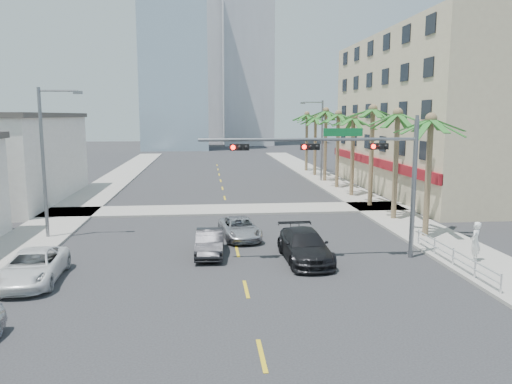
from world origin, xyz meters
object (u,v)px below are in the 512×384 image
car_lane_left (210,243)px  pedestrian (475,241)px  car_lane_right (305,246)px  car_parked_far (33,267)px  car_lane_center (240,228)px  traffic_signal_mast (354,162)px

car_lane_left → pedestrian: size_ratio=2.06×
car_lane_right → car_parked_far: bearing=-172.7°
car_lane_left → car_lane_center: bearing=64.7°
traffic_signal_mast → car_lane_left: 8.63m
car_lane_center → pedestrian: size_ratio=2.25×
traffic_signal_mast → car_lane_right: (-2.46, 0.01, -4.28)m
car_lane_left → car_lane_center: (1.84, 3.51, -0.05)m
car_lane_center → pedestrian: bearing=-36.7°
traffic_signal_mast → car_lane_left: (-7.28, 1.50, -4.38)m
traffic_signal_mast → car_lane_center: bearing=137.4°
pedestrian → car_parked_far: bearing=-43.0°
car_parked_far → car_lane_center: size_ratio=1.13×
traffic_signal_mast → car_lane_right: 4.94m
traffic_signal_mast → pedestrian: 7.23m
traffic_signal_mast → car_lane_center: size_ratio=2.47×
car_lane_right → pedestrian: bearing=-11.4°
car_lane_left → pedestrian: pedestrian is taller
car_parked_far → car_lane_center: car_parked_far is taller
car_parked_far → car_lane_center: (9.74, 7.05, -0.08)m
car_lane_center → car_lane_left: bearing=-124.9°
traffic_signal_mast → car_lane_left: traffic_signal_mast is taller
car_lane_center → traffic_signal_mast: bearing=-49.9°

